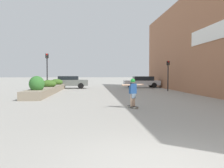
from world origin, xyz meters
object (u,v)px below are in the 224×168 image
skateboard (133,107)px  skateboarder (133,89)px  car_leftmost (70,82)px  traffic_light_right (168,70)px  car_center_left (142,82)px  traffic_light_left (47,66)px

skateboard → skateboarder: 0.88m
car_leftmost → traffic_light_right: bearing=61.3°
skateboarder → traffic_light_right: 13.92m
car_center_left → traffic_light_left: (-10.94, -6.95, 1.77)m
skateboard → car_center_left: bearing=50.9°
car_center_left → traffic_light_left: traffic_light_left is taller
car_center_left → traffic_light_left: bearing=122.4°
traffic_light_left → skateboard: bearing=-62.5°
skateboarder → car_center_left: (4.40, 19.51, -0.17)m
skateboard → skateboarder: skateboarder is taller
car_leftmost → car_center_left: (9.28, 1.07, -0.03)m
skateboarder → car_center_left: size_ratio=0.31×
traffic_light_right → car_center_left: bearing=100.9°
skateboarder → car_leftmost: size_ratio=0.32×
skateboard → traffic_light_left: 14.38m
skateboard → traffic_light_right: 14.02m
car_center_left → car_leftmost: bearing=96.6°
car_leftmost → traffic_light_left: 6.36m
car_leftmost → traffic_light_left: size_ratio=1.16×
skateboarder → car_center_left: bearing=50.9°
skateboard → traffic_light_left: size_ratio=0.21×
traffic_light_left → traffic_light_right: 12.28m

